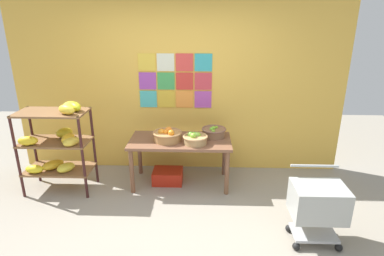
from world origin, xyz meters
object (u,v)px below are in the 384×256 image
at_px(banana_shelf_unit, 58,141).
at_px(fruit_basket_back_left, 195,138).
at_px(fruit_basket_centre, 167,135).
at_px(produce_crate_under_table, 168,176).
at_px(fruit_basket_right, 214,132).
at_px(shopping_cart, 318,204).
at_px(display_table, 180,145).

relative_size(banana_shelf_unit, fruit_basket_back_left, 3.74).
height_order(fruit_basket_centre, produce_crate_under_table, fruit_basket_centre).
height_order(fruit_basket_back_left, fruit_basket_right, fruit_basket_back_left).
height_order(produce_crate_under_table, shopping_cart, shopping_cart).
height_order(banana_shelf_unit, produce_crate_under_table, banana_shelf_unit).
bearing_deg(fruit_basket_back_left, fruit_basket_right, 46.64).
bearing_deg(banana_shelf_unit, shopping_cart, -17.14).
bearing_deg(fruit_basket_right, fruit_basket_centre, -163.83).
bearing_deg(produce_crate_under_table, fruit_basket_centre, -73.59).
height_order(display_table, produce_crate_under_table, display_table).
bearing_deg(fruit_basket_centre, banana_shelf_unit, -171.63).
relative_size(banana_shelf_unit, shopping_cart, 1.58).
height_order(fruit_basket_centre, fruit_basket_right, fruit_basket_centre).
xyz_separation_m(fruit_basket_centre, shopping_cart, (1.69, -1.17, -0.30)).
distance_m(fruit_basket_back_left, fruit_basket_right, 0.38).
relative_size(fruit_basket_right, shopping_cart, 0.43).
height_order(banana_shelf_unit, display_table, banana_shelf_unit).
relative_size(fruit_basket_back_left, fruit_basket_right, 0.97).
xyz_separation_m(fruit_basket_right, shopping_cart, (1.04, -1.36, -0.29)).
xyz_separation_m(fruit_basket_back_left, fruit_basket_right, (0.26, 0.27, -0.00)).
relative_size(banana_shelf_unit, display_table, 0.90).
bearing_deg(shopping_cart, banana_shelf_unit, 154.42).
xyz_separation_m(display_table, fruit_basket_right, (0.47, 0.14, 0.15)).
xyz_separation_m(banana_shelf_unit, fruit_basket_right, (2.08, 0.40, 0.01)).
bearing_deg(produce_crate_under_table, banana_shelf_unit, -169.18).
distance_m(banana_shelf_unit, fruit_basket_centre, 1.45).
bearing_deg(shopping_cart, fruit_basket_right, 119.05).
relative_size(banana_shelf_unit, produce_crate_under_table, 2.95).
height_order(banana_shelf_unit, fruit_basket_back_left, banana_shelf_unit).
relative_size(banana_shelf_unit, fruit_basket_centre, 3.11).
bearing_deg(fruit_basket_centre, fruit_basket_right, 16.17).
relative_size(banana_shelf_unit, fruit_basket_right, 3.63).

